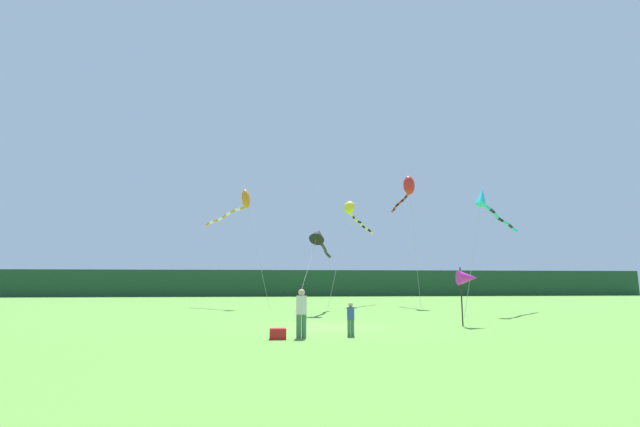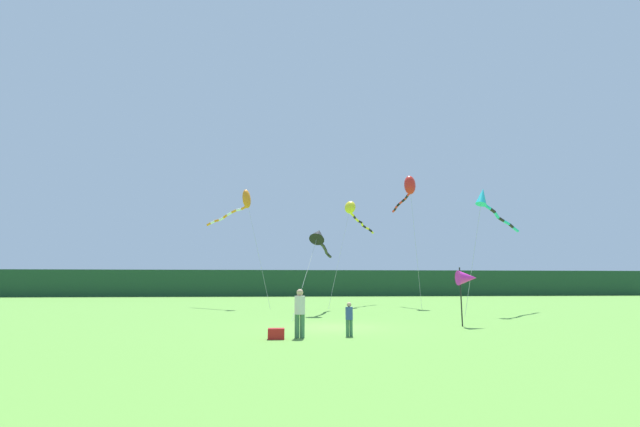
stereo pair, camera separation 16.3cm
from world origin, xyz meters
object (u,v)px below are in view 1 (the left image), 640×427
person_child (351,317)px  banner_flag_pole (468,278)px  kite_cyan (487,203)px  kite_orange (241,203)px  kite_red (408,187)px  kite_black (319,238)px  cooler_box (278,334)px  kite_yellow (352,211)px  person_adult (301,310)px

person_child → banner_flag_pole: 6.98m
kite_cyan → kite_orange: bearing=153.0°
kite_orange → kite_red: bearing=-1.9°
kite_black → kite_red: kite_red is taller
person_child → banner_flag_pole: banner_flag_pole is taller
person_child → cooler_box: size_ratio=2.13×
kite_black → kite_orange: 10.48m
person_child → kite_red: size_ratio=0.11×
kite_black → kite_yellow: 11.12m
person_adult → kite_black: 12.70m
cooler_box → kite_cyan: bearing=39.1°
kite_yellow → cooler_box: bearing=-106.4°
kite_red → cooler_box: bearing=-119.5°
banner_flag_pole → kite_cyan: kite_cyan is taller
kite_orange → kite_red: size_ratio=0.88×
banner_flag_pole → kite_orange: (-12.08, 16.34, 6.46)m
kite_black → cooler_box: bearing=-102.0°
person_adult → cooler_box: person_adult is taller
person_child → kite_cyan: 16.79m
banner_flag_pole → kite_cyan: (5.10, 7.58, 5.06)m
person_child → person_adult: bearing=-169.4°
kite_orange → kite_red: kite_red is taller
kite_red → kite_yellow: size_ratio=1.19×
kite_orange → kite_yellow: size_ratio=1.05×
banner_flag_pole → kite_cyan: size_ratio=0.32×
person_child → kite_red: (8.31, 18.95, 9.48)m
banner_flag_pole → kite_orange: 21.32m
person_adult → kite_red: bearing=62.2°
person_adult → kite_yellow: 23.68m
banner_flag_pole → kite_red: size_ratio=0.24×
kite_black → kite_red: size_ratio=0.84×
person_adult → person_child: (1.89, 0.35, -0.28)m
kite_orange → kite_black: bearing=-53.2°
person_adult → kite_black: (1.75, 11.94, 3.95)m
kite_orange → kite_yellow: (9.74, 1.96, -0.21)m
kite_black → kite_orange: kite_orange is taller
person_child → cooler_box: 2.84m
kite_black → kite_cyan: bearing=-4.6°
banner_flag_pole → kite_orange: kite_orange is taller
banner_flag_pole → kite_black: bearing=126.2°
kite_black → kite_red: (8.45, 7.37, 5.25)m
person_child → kite_orange: size_ratio=0.13×
cooler_box → kite_orange: kite_orange is taller
cooler_box → kite_cyan: 19.25m
person_adult → cooler_box: bearing=-163.6°
kite_red → person_adult: bearing=-117.8°
cooler_box → banner_flag_pole: banner_flag_pole is taller
kite_red → kite_cyan: bearing=-70.9°
kite_black → kite_cyan: kite_cyan is taller
kite_orange → kite_yellow: bearing=11.4°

